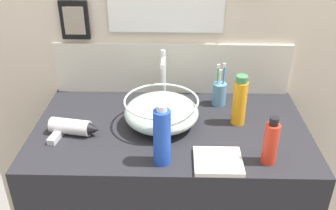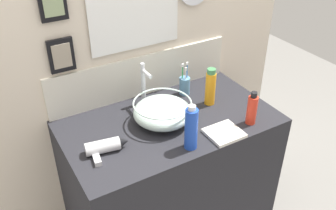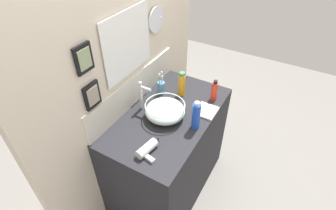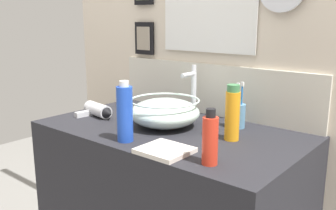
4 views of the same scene
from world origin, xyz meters
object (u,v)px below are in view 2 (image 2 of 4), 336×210
Objects in this scene: toothbrush_cup at (185,85)px; faucet at (144,82)px; spray_bottle at (191,128)px; shampoo_bottle at (210,87)px; glass_bowl_sink at (162,112)px; hand_towel at (224,133)px; lotion_bottle at (252,109)px; hair_drier at (106,147)px.

faucet is at bearing 176.30° from toothbrush_cup.
toothbrush_cup is 0.49m from spray_bottle.
toothbrush_cup is at bearing 60.94° from spray_bottle.
spray_bottle reaches higher than shampoo_bottle.
shampoo_bottle is at bearing -29.22° from faucet.
glass_bowl_sink is at bearing -143.69° from toothbrush_cup.
glass_bowl_sink is 0.25m from spray_bottle.
hand_towel is (-0.11, -0.27, -0.10)m from shampoo_bottle.
spray_bottle is 1.27× the size of lotion_bottle.
lotion_bottle is (0.39, -0.43, -0.06)m from faucet.
spray_bottle is at bearing -88.43° from faucet.
shampoo_bottle is 0.27m from lotion_bottle.
hair_drier reaches higher than hand_towel.
glass_bowl_sink is 0.21m from faucet.
toothbrush_cup is at bearing 23.66° from hair_drier.
toothbrush_cup is (0.25, -0.02, -0.08)m from faucet.
shampoo_bottle is at bearing 4.51° from glass_bowl_sink.
glass_bowl_sink is at bearing 148.67° from lotion_bottle.
hair_drier is 0.65m from toothbrush_cup.
lotion_bottle is (0.73, -0.16, 0.05)m from hair_drier.
faucet reaches higher than shampoo_bottle.
hand_towel is (-0.04, -0.43, -0.05)m from toothbrush_cup.
toothbrush_cup is 1.17× the size of hand_towel.
hair_drier is at bearing -171.25° from shampoo_bottle.
toothbrush_cup is 0.86× the size of spray_bottle.
shampoo_bottle reaches higher than glass_bowl_sink.
lotion_bottle is at bearing -12.22° from hair_drier.
shampoo_bottle is at bearing -68.33° from toothbrush_cup.
spray_bottle is (-0.24, -0.43, 0.05)m from toothbrush_cup.
faucet is at bearing 115.04° from hand_towel.
lotion_bottle is (0.39, -0.23, 0.02)m from glass_bowl_sink.
hair_drier is at bearing -141.21° from faucet.
hair_drier is 0.75m from lotion_bottle.
glass_bowl_sink is 0.45m from lotion_bottle.
lotion_bottle is at bearing -31.33° from glass_bowl_sink.
toothbrush_cup is 0.44m from lotion_bottle.
faucet is 0.36m from shampoo_bottle.
hair_drier is at bearing -167.47° from glass_bowl_sink.
faucet reaches higher than toothbrush_cup.
hair_drier is 0.67m from shampoo_bottle.
shampoo_bottle is 0.40m from spray_bottle.
toothbrush_cup is (0.25, 0.18, -0.01)m from glass_bowl_sink.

